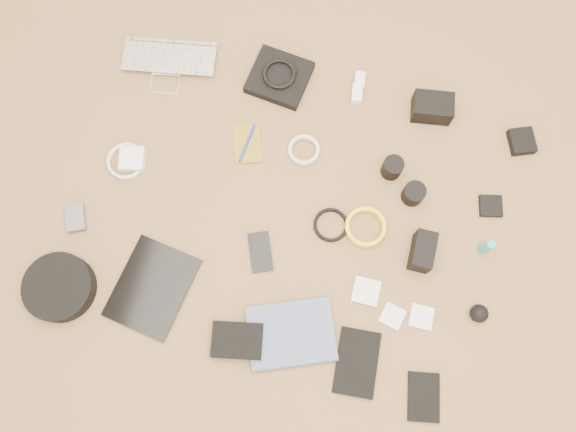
% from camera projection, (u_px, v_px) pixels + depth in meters
% --- Properties ---
extents(laptop, '(0.34, 0.26, 0.02)m').
position_uv_depth(laptop, '(168.00, 70.00, 1.87)').
color(laptop, silver).
rests_on(laptop, ground).
extents(headphone_pouch, '(0.21, 0.20, 0.03)m').
position_uv_depth(headphone_pouch, '(279.00, 77.00, 1.86)').
color(headphone_pouch, black).
rests_on(headphone_pouch, ground).
extents(headphones, '(0.13, 0.13, 0.01)m').
position_uv_depth(headphones, '(279.00, 74.00, 1.84)').
color(headphones, black).
rests_on(headphones, headphone_pouch).
extents(charger_a, '(0.03, 0.03, 0.03)m').
position_uv_depth(charger_a, '(360.00, 78.00, 1.86)').
color(charger_a, silver).
rests_on(charger_a, ground).
extents(charger_b, '(0.04, 0.04, 0.03)m').
position_uv_depth(charger_b, '(360.00, 84.00, 1.86)').
color(charger_b, silver).
rests_on(charger_b, ground).
extents(charger_c, '(0.04, 0.04, 0.03)m').
position_uv_depth(charger_c, '(357.00, 89.00, 1.85)').
color(charger_c, silver).
rests_on(charger_c, ground).
extents(charger_d, '(0.04, 0.04, 0.03)m').
position_uv_depth(charger_d, '(356.00, 98.00, 1.84)').
color(charger_d, silver).
rests_on(charger_d, ground).
extents(dslr_camera, '(0.14, 0.10, 0.07)m').
position_uv_depth(dslr_camera, '(432.00, 107.00, 1.81)').
color(dslr_camera, black).
rests_on(dslr_camera, ground).
extents(lens_pouch, '(0.10, 0.11, 0.03)m').
position_uv_depth(lens_pouch, '(522.00, 141.00, 1.80)').
color(lens_pouch, black).
rests_on(lens_pouch, ground).
extents(notebook_olive, '(0.12, 0.15, 0.01)m').
position_uv_depth(notebook_olive, '(247.00, 144.00, 1.81)').
color(notebook_olive, olive).
rests_on(notebook_olive, ground).
extents(pen_blue, '(0.02, 0.14, 0.01)m').
position_uv_depth(pen_blue, '(247.00, 143.00, 1.81)').
color(pen_blue, '#1323A1').
rests_on(pen_blue, notebook_olive).
extents(cable_white_a, '(0.13, 0.13, 0.01)m').
position_uv_depth(cable_white_a, '(304.00, 151.00, 1.80)').
color(cable_white_a, silver).
rests_on(cable_white_a, ground).
extents(lens_a, '(0.07, 0.07, 0.07)m').
position_uv_depth(lens_a, '(392.00, 168.00, 1.76)').
color(lens_a, black).
rests_on(lens_a, ground).
extents(lens_b, '(0.07, 0.07, 0.06)m').
position_uv_depth(lens_b, '(413.00, 194.00, 1.74)').
color(lens_b, black).
rests_on(lens_b, ground).
extents(card_reader, '(0.08, 0.08, 0.02)m').
position_uv_depth(card_reader, '(491.00, 206.00, 1.75)').
color(card_reader, black).
rests_on(card_reader, ground).
extents(power_brick, '(0.09, 0.09, 0.03)m').
position_uv_depth(power_brick, '(132.00, 159.00, 1.79)').
color(power_brick, silver).
rests_on(power_brick, ground).
extents(cable_white_b, '(0.14, 0.14, 0.01)m').
position_uv_depth(cable_white_b, '(127.00, 162.00, 1.80)').
color(cable_white_b, silver).
rests_on(cable_white_b, ground).
extents(cable_black, '(0.13, 0.13, 0.01)m').
position_uv_depth(cable_black, '(331.00, 225.00, 1.74)').
color(cable_black, black).
rests_on(cable_black, ground).
extents(cable_yellow, '(0.17, 0.17, 0.01)m').
position_uv_depth(cable_yellow, '(365.00, 227.00, 1.74)').
color(cable_yellow, yellow).
rests_on(cable_yellow, ground).
extents(flash, '(0.06, 0.11, 0.08)m').
position_uv_depth(flash, '(422.00, 251.00, 1.68)').
color(flash, black).
rests_on(flash, ground).
extents(lens_cleaner, '(0.03, 0.03, 0.09)m').
position_uv_depth(lens_cleaner, '(486.00, 247.00, 1.68)').
color(lens_cleaner, teal).
rests_on(lens_cleaner, ground).
extents(battery_charger, '(0.09, 0.10, 0.02)m').
position_uv_depth(battery_charger, '(76.00, 218.00, 1.74)').
color(battery_charger, '#555559').
rests_on(battery_charger, ground).
extents(tablet, '(0.25, 0.30, 0.01)m').
position_uv_depth(tablet, '(152.00, 288.00, 1.69)').
color(tablet, black).
rests_on(tablet, ground).
extents(phone, '(0.11, 0.14, 0.01)m').
position_uv_depth(phone, '(260.00, 252.00, 1.72)').
color(phone, black).
rests_on(phone, ground).
extents(filter_case_left, '(0.08, 0.08, 0.01)m').
position_uv_depth(filter_case_left, '(366.00, 291.00, 1.69)').
color(filter_case_left, silver).
rests_on(filter_case_left, ground).
extents(filter_case_mid, '(0.08, 0.08, 0.01)m').
position_uv_depth(filter_case_mid, '(392.00, 316.00, 1.67)').
color(filter_case_mid, silver).
rests_on(filter_case_mid, ground).
extents(filter_case_right, '(0.07, 0.07, 0.01)m').
position_uv_depth(filter_case_right, '(421.00, 317.00, 1.67)').
color(filter_case_right, silver).
rests_on(filter_case_right, ground).
extents(air_blower, '(0.07, 0.07, 0.05)m').
position_uv_depth(air_blower, '(479.00, 313.00, 1.65)').
color(air_blower, black).
rests_on(air_blower, ground).
extents(headphone_case, '(0.26, 0.26, 0.06)m').
position_uv_depth(headphone_case, '(60.00, 287.00, 1.67)').
color(headphone_case, black).
rests_on(headphone_case, ground).
extents(drive_case, '(0.16, 0.13, 0.04)m').
position_uv_depth(drive_case, '(237.00, 341.00, 1.64)').
color(drive_case, black).
rests_on(drive_case, ground).
extents(paperback, '(0.30, 0.27, 0.02)m').
position_uv_depth(paperback, '(296.00, 367.00, 1.62)').
color(paperback, '#475778').
rests_on(paperback, ground).
extents(notebook_black_a, '(0.13, 0.20, 0.01)m').
position_uv_depth(notebook_black_a, '(357.00, 363.00, 1.63)').
color(notebook_black_a, black).
rests_on(notebook_black_a, ground).
extents(notebook_black_b, '(0.11, 0.15, 0.01)m').
position_uv_depth(notebook_black_b, '(424.00, 397.00, 1.61)').
color(notebook_black_b, black).
rests_on(notebook_black_b, ground).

